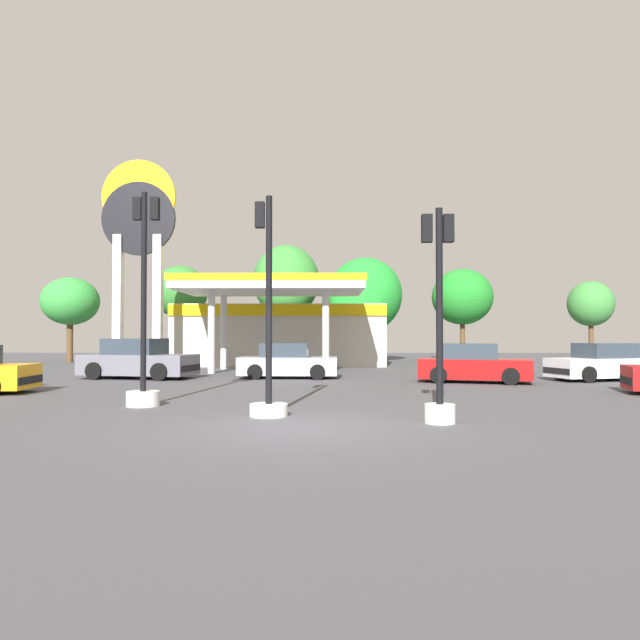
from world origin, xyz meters
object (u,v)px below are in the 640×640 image
object	(u,v)px
car_5	(288,362)
traffic_signal_0	(439,340)
car_2	(474,365)
tree_3	(365,295)
tree_5	(591,304)
tree_2	(286,281)
traffic_signal_1	(144,341)
tree_0	(70,302)
station_pole_sign	(139,239)
car_3	(138,360)
car_4	(602,364)
traffic_signal_2	(268,356)
tree_1	(180,292)
tree_4	(462,297)

from	to	relation	value
car_5	traffic_signal_0	bearing A→B (deg)	-72.37
car_2	tree_3	distance (m)	16.52
tree_5	tree_2	bearing A→B (deg)	174.66
traffic_signal_1	tree_0	world-z (taller)	traffic_signal_1
tree_0	car_5	bearing A→B (deg)	-42.14
station_pole_sign	car_3	xyz separation A→B (m)	(1.76, -5.53, -5.77)
traffic_signal_1	tree_0	xyz separation A→B (m)	(-11.49, 22.43, 2.21)
car_4	car_5	size ratio (longest dim) A/B	1.07
car_5	tree_3	world-z (taller)	tree_3
car_5	traffic_signal_2	bearing A→B (deg)	-88.60
car_2	traffic_signal_1	bearing A→B (deg)	-144.10
car_2	car_4	size ratio (longest dim) A/B	1.01
tree_1	tree_2	bearing A→B (deg)	-1.06
car_5	tree_1	bearing A→B (deg)	117.68
traffic_signal_2	tree_3	size ratio (longest dim) A/B	0.73
car_3	tree_4	distance (m)	22.39
tree_0	tree_1	size ratio (longest dim) A/B	0.84
car_2	traffic_signal_2	xyz separation A→B (m)	(-6.76, -9.05, 0.65)
car_2	traffic_signal_1	world-z (taller)	traffic_signal_1
tree_5	station_pole_sign	bearing A→B (deg)	-162.26
car_2	car_3	size ratio (longest dim) A/B	0.91
tree_1	tree_3	xyz separation A→B (m)	(12.21, -1.76, -0.34)
station_pole_sign	tree_4	size ratio (longest dim) A/B	1.74
tree_0	tree_5	size ratio (longest dim) A/B	1.04
car_3	traffic_signal_0	xyz separation A→B (m)	(9.83, -11.82, 0.93)
car_5	tree_1	size ratio (longest dim) A/B	0.64
tree_2	tree_3	bearing A→B (deg)	-17.62
car_4	car_5	distance (m)	12.22
car_2	tree_4	size ratio (longest dim) A/B	0.72
car_3	tree_3	size ratio (longest dim) A/B	0.72
traffic_signal_1	tree_2	xyz separation A→B (m)	(1.92, 24.74, 3.70)
car_2	tree_4	world-z (taller)	tree_4
tree_3	traffic_signal_0	bearing A→B (deg)	-90.49
station_pole_sign	car_2	distance (m)	17.51
tree_0	tree_4	distance (m)	24.95
car_2	tree_0	distance (m)	26.52
traffic_signal_0	car_2	bearing A→B (deg)	72.28
tree_1	tree_4	distance (m)	18.60
traffic_signal_0	tree_5	bearing A→B (deg)	60.64
tree_1	tree_3	distance (m)	12.34
tree_3	tree_5	size ratio (longest dim) A/B	1.29
station_pole_sign	tree_1	distance (m)	10.45
tree_1	car_3	bearing A→B (deg)	-82.21
traffic_signal_1	tree_4	xyz separation A→B (m)	(13.41, 23.91, 2.57)
car_5	tree_5	size ratio (longest dim) A/B	0.79
tree_0	tree_5	world-z (taller)	tree_0
car_5	traffic_signal_2	world-z (taller)	traffic_signal_2
car_2	tree_0	bearing A→B (deg)	144.81
car_5	tree_5	world-z (taller)	tree_5
tree_1	tree_2	distance (m)	7.11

